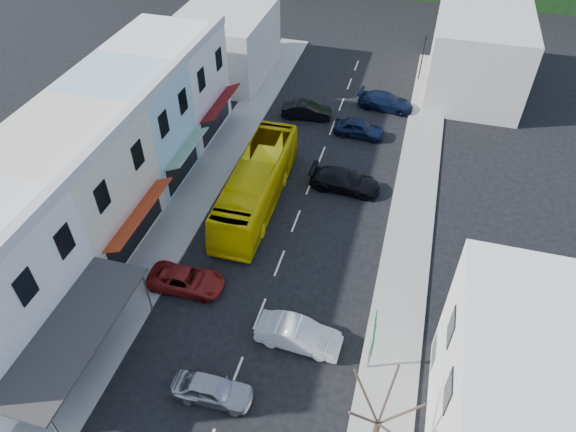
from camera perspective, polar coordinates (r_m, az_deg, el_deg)
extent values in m
plane|color=black|center=(29.50, -3.17, -10.78)|extent=(120.00, 120.00, 0.00)
cube|color=gray|center=(38.08, -9.33, 3.56)|extent=(3.00, 52.00, 0.15)
cube|color=gray|center=(35.52, 13.50, -0.53)|extent=(3.00, 52.00, 0.15)
cube|color=#5A0C0D|center=(27.55, -24.39, -11.12)|extent=(1.30, 7.65, 0.08)
cube|color=beige|center=(33.46, -22.61, 2.79)|extent=(7.00, 8.00, 8.00)
cube|color=#9F2F11|center=(31.95, -16.17, 0.34)|extent=(1.30, 6.80, 0.08)
cube|color=#9AC2CB|center=(38.00, -17.03, 9.34)|extent=(7.00, 6.00, 8.00)
cube|color=#195926|center=(36.67, -11.14, 7.40)|extent=(1.30, 5.10, 0.08)
cube|color=silver|center=(42.81, -12.86, 14.03)|extent=(7.00, 7.00, 8.00)
cube|color=#5A0C0D|center=(41.64, -7.48, 12.39)|extent=(1.30, 5.95, 0.08)
cube|color=silver|center=(24.37, 26.52, -18.09)|extent=(8.00, 9.00, 8.00)
cube|color=#B7B2A8|center=(51.58, -7.00, 18.48)|extent=(8.00, 10.00, 6.00)
cube|color=#B7B2A8|center=(50.99, 20.36, 16.56)|extent=(8.00, 12.00, 7.00)
imported|color=yellow|center=(35.15, -3.49, 3.42)|extent=(2.69, 11.64, 3.10)
imported|color=#ACABB0|center=(26.37, -8.40, -18.52)|extent=(4.46, 1.95, 1.40)
imported|color=silver|center=(27.76, 1.20, -13.11)|extent=(4.47, 1.97, 1.40)
imported|color=maroon|center=(30.72, -11.25, -6.88)|extent=(4.68, 2.09, 1.40)
imported|color=black|center=(37.04, 6.35, 3.87)|extent=(4.56, 1.99, 1.40)
imported|color=black|center=(42.88, 7.89, 9.63)|extent=(4.46, 1.95, 1.40)
imported|color=black|center=(44.92, 2.10, 11.65)|extent=(4.60, 2.35, 1.40)
imported|color=black|center=(47.00, 10.79, 12.40)|extent=(4.65, 2.25, 1.40)
imported|color=black|center=(31.56, -17.68, -5.96)|extent=(0.44, 0.63, 1.70)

